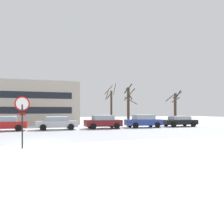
{
  "coord_description": "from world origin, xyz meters",
  "views": [
    {
      "loc": [
        -0.39,
        -15.32,
        1.95
      ],
      "look_at": [
        6.9,
        5.69,
        1.86
      ],
      "focal_mm": 37.34,
      "sensor_mm": 36.0,
      "label": 1
    }
  ],
  "objects_px": {
    "parked_car_maroon": "(103,122)",
    "parked_car_black": "(179,121)",
    "parked_car_silver": "(57,123)",
    "parked_car_blue": "(143,121)",
    "stop_sign": "(22,112)",
    "parked_car_red": "(4,123)"
  },
  "relations": [
    {
      "from": "parked_car_red",
      "to": "stop_sign",
      "type": "bearing_deg",
      "value": -80.12
    },
    {
      "from": "parked_car_silver",
      "to": "parked_car_blue",
      "type": "relative_size",
      "value": 0.99
    },
    {
      "from": "parked_car_maroon",
      "to": "parked_car_black",
      "type": "distance_m",
      "value": 10.07
    },
    {
      "from": "stop_sign",
      "to": "parked_car_blue",
      "type": "bearing_deg",
      "value": 42.23
    },
    {
      "from": "parked_car_red",
      "to": "parked_car_silver",
      "type": "xyz_separation_m",
      "value": [
        5.04,
        -0.09,
        -0.02
      ]
    },
    {
      "from": "parked_car_maroon",
      "to": "stop_sign",
      "type": "bearing_deg",
      "value": -124.15
    },
    {
      "from": "stop_sign",
      "to": "parked_car_red",
      "type": "bearing_deg",
      "value": 99.88
    },
    {
      "from": "parked_car_blue",
      "to": "parked_car_black",
      "type": "bearing_deg",
      "value": 0.11
    },
    {
      "from": "stop_sign",
      "to": "parked_car_silver",
      "type": "height_order",
      "value": "stop_sign"
    },
    {
      "from": "parked_car_red",
      "to": "parked_car_black",
      "type": "height_order",
      "value": "parked_car_red"
    },
    {
      "from": "stop_sign",
      "to": "parked_car_blue",
      "type": "xyz_separation_m",
      "value": [
        13.03,
        11.82,
        -1.14
      ]
    },
    {
      "from": "stop_sign",
      "to": "parked_car_maroon",
      "type": "bearing_deg",
      "value": 55.85
    },
    {
      "from": "stop_sign",
      "to": "parked_car_red",
      "type": "distance_m",
      "value": 12.19
    },
    {
      "from": "stop_sign",
      "to": "parked_car_maroon",
      "type": "xyz_separation_m",
      "value": [
        7.99,
        11.78,
        -1.15
      ]
    },
    {
      "from": "parked_car_red",
      "to": "parked_car_silver",
      "type": "distance_m",
      "value": 5.04
    },
    {
      "from": "stop_sign",
      "to": "parked_car_silver",
      "type": "bearing_deg",
      "value": 76.02
    },
    {
      "from": "parked_car_maroon",
      "to": "parked_car_black",
      "type": "relative_size",
      "value": 0.94
    },
    {
      "from": "parked_car_blue",
      "to": "parked_car_red",
      "type": "bearing_deg",
      "value": 179.5
    },
    {
      "from": "parked_car_blue",
      "to": "parked_car_black",
      "type": "relative_size",
      "value": 0.99
    },
    {
      "from": "stop_sign",
      "to": "parked_car_maroon",
      "type": "height_order",
      "value": "stop_sign"
    },
    {
      "from": "parked_car_red",
      "to": "parked_car_black",
      "type": "bearing_deg",
      "value": -0.35
    },
    {
      "from": "parked_car_silver",
      "to": "parked_car_blue",
      "type": "height_order",
      "value": "parked_car_blue"
    }
  ]
}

